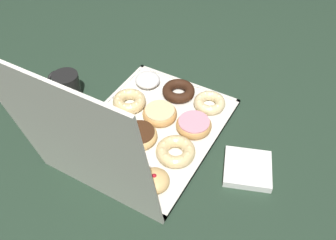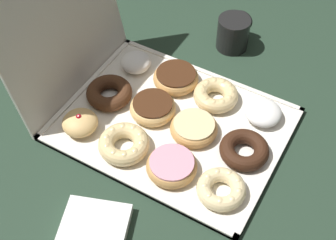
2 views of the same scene
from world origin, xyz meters
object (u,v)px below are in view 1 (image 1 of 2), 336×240
(cruller_donut_5, at_px, (129,101))
(powdered_filled_donut_2, at_px, (148,80))
(chocolate_cake_ring_donut_1, at_px, (179,91))
(chocolate_cake_ring_donut_10, at_px, (120,164))
(cruller_donut_6, at_px, (176,151))
(napkin_stack, at_px, (247,170))
(glazed_ring_donut_4, at_px, (159,113))
(chocolate_frosted_donut_7, at_px, (139,135))
(powdered_filled_donut_11, at_px, (85,147))
(cruller_donut_0, at_px, (210,103))
(coffee_mug, at_px, (65,86))
(pink_frosted_donut_3, at_px, (194,125))
(donut_box, at_px, (151,129))
(chocolate_frosted_donut_8, at_px, (108,122))
(jelly_filled_donut_9, at_px, (154,180))

(cruller_donut_5, bearing_deg, powdered_filled_donut_2, -87.94)
(chocolate_cake_ring_donut_1, relative_size, chocolate_cake_ring_donut_10, 0.98)
(cruller_donut_6, distance_m, napkin_stack, 0.22)
(glazed_ring_donut_4, distance_m, chocolate_frosted_donut_7, 0.12)
(powdered_filled_donut_11, bearing_deg, cruller_donut_0, -123.15)
(napkin_stack, bearing_deg, cruller_donut_6, 14.92)
(powdered_filled_donut_2, bearing_deg, coffee_mug, 40.37)
(pink_frosted_donut_3, bearing_deg, chocolate_cake_ring_donut_10, 64.87)
(donut_box, xyz_separation_m, glazed_ring_donut_4, (0.00, -0.06, 0.02))
(cruller_donut_5, bearing_deg, chocolate_cake_ring_donut_10, 117.83)
(glazed_ring_donut_4, relative_size, chocolate_cake_ring_donut_10, 0.98)
(powdered_filled_donut_2, distance_m, napkin_stack, 0.50)
(chocolate_cake_ring_donut_1, bearing_deg, glazed_ring_donut_4, 86.89)
(cruller_donut_0, relative_size, powdered_filled_donut_2, 1.19)
(powdered_filled_donut_11, bearing_deg, napkin_stack, -158.61)
(napkin_stack, bearing_deg, chocolate_cake_ring_donut_1, -30.31)
(chocolate_cake_ring_donut_1, height_order, chocolate_frosted_donut_8, chocolate_frosted_donut_8)
(glazed_ring_donut_4, xyz_separation_m, chocolate_frosted_donut_7, (0.00, 0.12, 0.00))
(jelly_filled_donut_9, distance_m, chocolate_cake_ring_donut_10, 0.12)
(donut_box, height_order, glazed_ring_donut_4, glazed_ring_donut_4)
(cruller_donut_5, bearing_deg, coffee_mug, 15.24)
(coffee_mug, bearing_deg, chocolate_frosted_donut_8, 165.68)
(cruller_donut_5, relative_size, jelly_filled_donut_9, 1.32)
(chocolate_cake_ring_donut_1, height_order, glazed_ring_donut_4, same)
(glazed_ring_donut_4, distance_m, coffee_mug, 0.35)
(coffee_mug, bearing_deg, cruller_donut_0, -157.60)
(chocolate_frosted_donut_8, relative_size, coffee_mug, 1.08)
(cruller_donut_0, relative_size, napkin_stack, 0.79)
(cruller_donut_0, xyz_separation_m, glazed_ring_donut_4, (0.12, 0.13, 0.00))
(pink_frosted_donut_3, distance_m, chocolate_frosted_donut_7, 0.18)
(cruller_donut_0, bearing_deg, cruller_donut_6, 90.78)
(donut_box, xyz_separation_m, powdered_filled_donut_11, (0.12, 0.18, 0.03))
(cruller_donut_6, bearing_deg, chocolate_cake_ring_donut_10, 45.83)
(chocolate_cake_ring_donut_1, xyz_separation_m, pink_frosted_donut_3, (-0.12, 0.12, 0.00))
(cruller_donut_0, height_order, coffee_mug, coffee_mug)
(donut_box, distance_m, jelly_filled_donut_9, 0.22)
(cruller_donut_0, distance_m, coffee_mug, 0.51)
(donut_box, height_order, chocolate_frosted_donut_8, chocolate_frosted_donut_8)
(glazed_ring_donut_4, distance_m, jelly_filled_donut_9, 0.27)
(chocolate_frosted_donut_7, bearing_deg, glazed_ring_donut_4, -90.87)
(jelly_filled_donut_9, distance_m, powdered_filled_donut_11, 0.25)
(cruller_donut_5, bearing_deg, pink_frosted_donut_3, -177.83)
(cruller_donut_6, bearing_deg, chocolate_cake_ring_donut_1, -64.05)
(powdered_filled_donut_2, relative_size, cruller_donut_5, 0.79)
(chocolate_cake_ring_donut_10, height_order, napkin_stack, chocolate_cake_ring_donut_10)
(cruller_donut_0, xyz_separation_m, cruller_donut_6, (-0.00, 0.25, 0.00))
(pink_frosted_donut_3, bearing_deg, powdered_filled_donut_2, -25.35)
(chocolate_cake_ring_donut_10, distance_m, napkin_stack, 0.37)
(cruller_donut_6, bearing_deg, powdered_filled_donut_11, 26.50)
(chocolate_cake_ring_donut_10, xyz_separation_m, powdered_filled_donut_11, (0.13, 0.00, 0.00))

